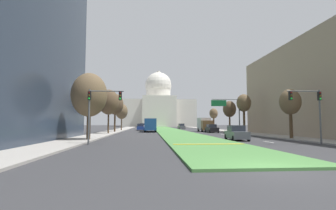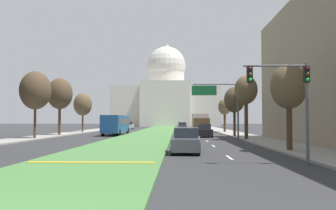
{
  "view_description": "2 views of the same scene",
  "coord_description": "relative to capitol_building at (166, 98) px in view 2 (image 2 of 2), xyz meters",
  "views": [
    {
      "loc": [
        -5.33,
        -10.18,
        2.05
      ],
      "look_at": [
        -0.57,
        50.5,
        6.45
      ],
      "focal_mm": 26.31,
      "sensor_mm": 36.0,
      "label": 1
    },
    {
      "loc": [
        4.35,
        -5.92,
        2.28
      ],
      "look_at": [
        2.79,
        49.84,
        4.67
      ],
      "focal_mm": 37.33,
      "sensor_mm": 36.0,
      "label": 2
    }
  ],
  "objects": [
    {
      "name": "overhead_guide_sign",
      "position": [
        9.19,
        -92.93,
        -5.96
      ],
      "size": [
        5.29,
        0.2,
        6.5
      ],
      "color": "#515456",
      "rests_on": "ground_plane"
    },
    {
      "name": "sedan_very_far",
      "position": [
        -7.67,
        -45.37,
        -9.73
      ],
      "size": [
        2.07,
        4.33,
        1.86
      ],
      "color": "silver",
      "rests_on": "ground_plane"
    },
    {
      "name": "sidewalk_left",
      "position": [
        -13.42,
        -75.47,
        -10.52
      ],
      "size": [
        4.0,
        114.4,
        0.15
      ],
      "primitive_type": "cube",
      "color": "#9E9991",
      "rests_on": "ground_plane"
    },
    {
      "name": "street_tree_right_far",
      "position": [
        12.04,
        -84.79,
        -5.64
      ],
      "size": [
        2.8,
        2.8,
        6.76
      ],
      "color": "#4C3823",
      "rests_on": "ground_plane"
    },
    {
      "name": "lane_dashes_right",
      "position": [
        7.48,
        -92.58,
        -10.59
      ],
      "size": [
        0.16,
        38.04,
        0.01
      ],
      "color": "silver",
      "rests_on": "ground_plane"
    },
    {
      "name": "grass_median",
      "position": [
        0.0,
        -69.11,
        -10.52
      ],
      "size": [
        7.08,
        114.4,
        0.14
      ],
      "primitive_type": "cube",
      "color": "#4C8442",
      "rests_on": "ground_plane"
    },
    {
      "name": "street_tree_left_far",
      "position": [
        -12.64,
        -82.56,
        -4.57
      ],
      "size": [
        3.6,
        3.6,
        8.31
      ],
      "color": "#4C3823",
      "rests_on": "ground_plane"
    },
    {
      "name": "sidewalk_right",
      "position": [
        13.42,
        -75.47,
        -10.52
      ],
      "size": [
        4.0,
        114.4,
        0.15
      ],
      "primitive_type": "cube",
      "color": "#9E9991",
      "rests_on": "ground_plane"
    },
    {
      "name": "street_tree_right_mid",
      "position": [
        12.05,
        -92.78,
        -5.04
      ],
      "size": [
        2.58,
        2.58,
        7.29
      ],
      "color": "#4C3823",
      "rests_on": "ground_plane"
    },
    {
      "name": "capitol_building",
      "position": [
        0.0,
        0.0,
        0.0
      ],
      "size": [
        38.85,
        27.64,
        31.17
      ],
      "color": "silver",
      "rests_on": "ground_plane"
    },
    {
      "name": "city_bus",
      "position": [
        -4.96,
        -79.82,
        -8.83
      ],
      "size": [
        2.62,
        11.0,
        2.95
      ],
      "color": "#1E4C8C",
      "rests_on": "ground_plane"
    },
    {
      "name": "box_truck_delivery",
      "position": [
        7.76,
        -79.45,
        -8.92
      ],
      "size": [
        2.4,
        6.4,
        3.2
      ],
      "color": "brown",
      "rests_on": "ground_plane"
    },
    {
      "name": "sedan_midblock",
      "position": [
        7.82,
        -85.71,
        -9.78
      ],
      "size": [
        2.06,
        4.34,
        1.75
      ],
      "color": "black",
      "rests_on": "ground_plane"
    },
    {
      "name": "street_tree_left_distant",
      "position": [
        -12.48,
        -70.91,
        -5.57
      ],
      "size": [
        3.22,
        3.22,
        7.06
      ],
      "color": "#4C3823",
      "rests_on": "ground_plane"
    },
    {
      "name": "ground_plane",
      "position": [
        0.0,
        -62.76,
        -10.59
      ],
      "size": [
        279.65,
        279.65,
        0.0
      ],
      "primitive_type": "plane",
      "color": "#333335"
    },
    {
      "name": "sedan_far_horizon",
      "position": [
        5.29,
        -56.82,
        -9.77
      ],
      "size": [
        2.11,
        4.28,
        1.77
      ],
      "color": "#4C5156",
      "rests_on": "ground_plane"
    },
    {
      "name": "street_tree_right_distant",
      "position": [
        12.89,
        -68.56,
        -6.04
      ],
      "size": [
        2.32,
        2.32,
        6.13
      ],
      "color": "#4C3823",
      "rests_on": "ground_plane"
    },
    {
      "name": "street_tree_right_near",
      "position": [
        12.27,
        -107.22,
        -6.01
      ],
      "size": [
        2.57,
        2.57,
        6.27
      ],
      "color": "#4C3823",
      "rests_on": "ground_plane"
    },
    {
      "name": "street_tree_left_mid",
      "position": [
        -12.61,
        -91.25,
        -4.81
      ],
      "size": [
        3.66,
        3.66,
        8.09
      ],
      "color": "#4C3823",
      "rests_on": "ground_plane"
    },
    {
      "name": "sedan_distant",
      "position": [
        -7.53,
        -70.33,
        -9.76
      ],
      "size": [
        2.14,
        4.5,
        1.79
      ],
      "color": "navy",
      "rests_on": "ground_plane"
    },
    {
      "name": "median_curb_nose",
      "position": [
        0.0,
        -114.86,
        -10.43
      ],
      "size": [
        6.37,
        0.5,
        0.04
      ],
      "primitive_type": "cube",
      "color": "gold",
      "rests_on": "grass_median"
    },
    {
      "name": "sedan_lead_stopped",
      "position": [
        4.96,
        -108.17,
        -9.78
      ],
      "size": [
        2.15,
        4.47,
        1.74
      ],
      "color": "#4C5156",
      "rests_on": "ground_plane"
    },
    {
      "name": "traffic_light_near_right",
      "position": [
        10.08,
        -114.36,
        -6.8
      ],
      "size": [
        3.34,
        0.35,
        5.2
      ],
      "color": "#515456",
      "rests_on": "ground_plane"
    }
  ]
}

